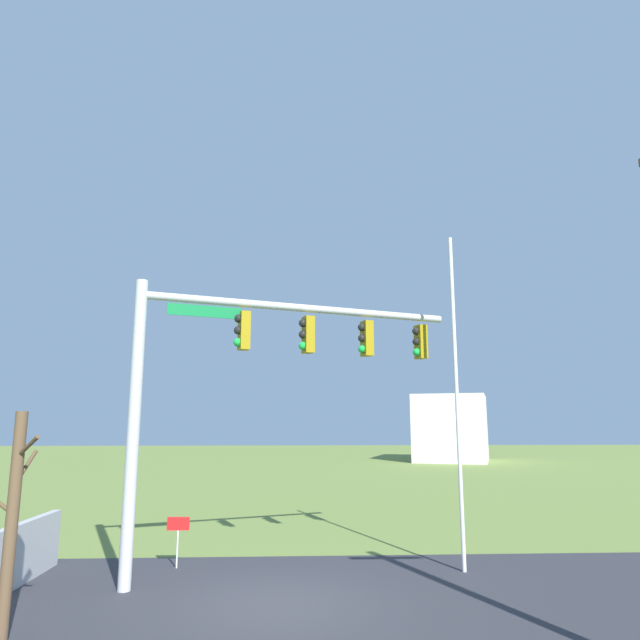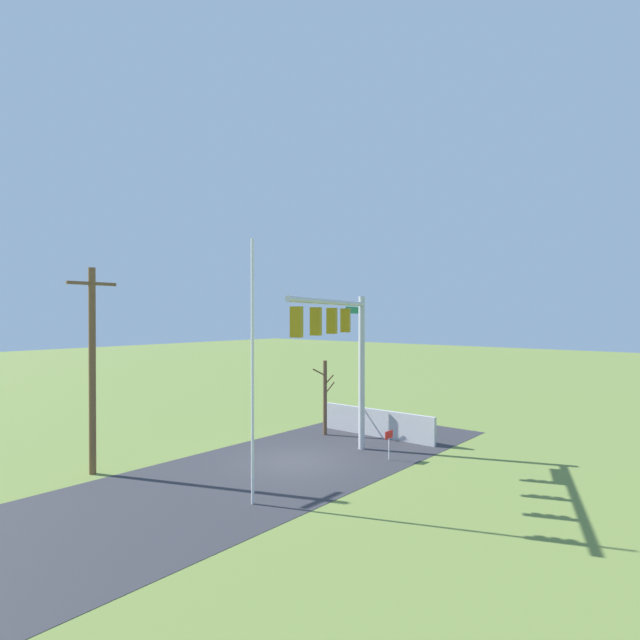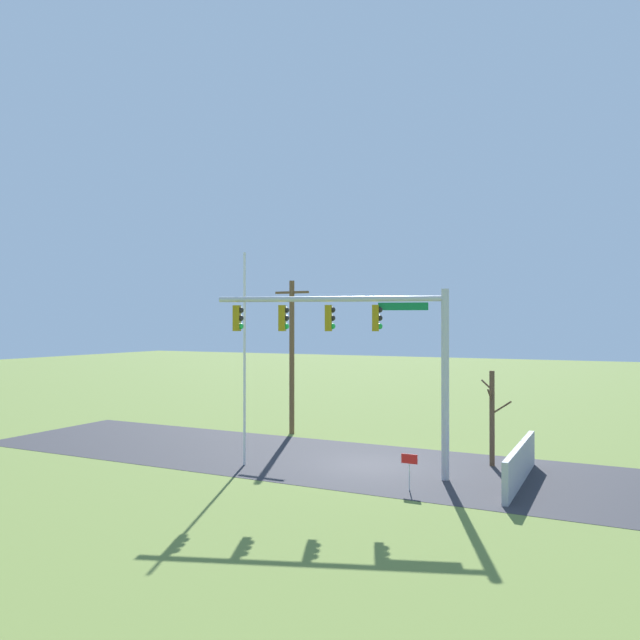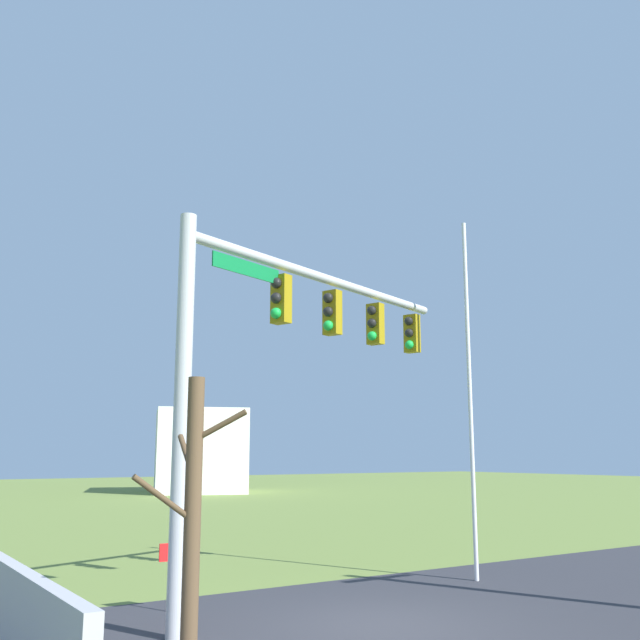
{
  "view_description": "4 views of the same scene",
  "coord_description": "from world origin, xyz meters",
  "px_view_note": "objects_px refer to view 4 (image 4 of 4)",
  "views": [
    {
      "loc": [
        -0.27,
        12.01,
        3.55
      ],
      "look_at": [
        -0.93,
        -1.94,
        6.12
      ],
      "focal_mm": 31.43,
      "sensor_mm": 36.0,
      "label": 1
    },
    {
      "loc": [
        -15.68,
        -14.24,
        6.02
      ],
      "look_at": [
        -1.1,
        -2.21,
        5.84
      ],
      "focal_mm": 28.97,
      "sensor_mm": 36.0,
      "label": 2
    },
    {
      "loc": [
        9.02,
        -22.74,
        5.57
      ],
      "look_at": [
        -1.03,
        -2.31,
        5.74
      ],
      "focal_mm": 34.53,
      "sensor_mm": 36.0,
      "label": 3
    },
    {
      "loc": [
        8.02,
        10.19,
        2.83
      ],
      "look_at": [
        -0.26,
        -2.3,
        5.6
      ],
      "focal_mm": 40.79,
      "sensor_mm": 36.0,
      "label": 4
    }
  ],
  "objects_px": {
    "signal_mast": "(289,340)",
    "flagpole": "(470,394)",
    "bare_tree": "(192,531)",
    "distant_building": "(200,451)",
    "open_sign": "(173,560)"
  },
  "relations": [
    {
      "from": "open_sign",
      "to": "distant_building",
      "type": "bearing_deg",
      "value": -114.82
    },
    {
      "from": "bare_tree",
      "to": "open_sign",
      "type": "bearing_deg",
      "value": -110.43
    },
    {
      "from": "flagpole",
      "to": "bare_tree",
      "type": "relative_size",
      "value": 2.25
    },
    {
      "from": "signal_mast",
      "to": "bare_tree",
      "type": "relative_size",
      "value": 2.13
    },
    {
      "from": "signal_mast",
      "to": "flagpole",
      "type": "bearing_deg",
      "value": -177.03
    },
    {
      "from": "open_sign",
      "to": "bare_tree",
      "type": "bearing_deg",
      "value": 69.57
    },
    {
      "from": "signal_mast",
      "to": "distant_building",
      "type": "relative_size",
      "value": 0.97
    },
    {
      "from": "open_sign",
      "to": "distant_building",
      "type": "distance_m",
      "value": 42.84
    },
    {
      "from": "open_sign",
      "to": "distant_building",
      "type": "height_order",
      "value": "distant_building"
    },
    {
      "from": "signal_mast",
      "to": "flagpole",
      "type": "height_order",
      "value": "flagpole"
    },
    {
      "from": "flagpole",
      "to": "distant_building",
      "type": "height_order",
      "value": "flagpole"
    },
    {
      "from": "bare_tree",
      "to": "open_sign",
      "type": "height_order",
      "value": "bare_tree"
    },
    {
      "from": "open_sign",
      "to": "distant_building",
      "type": "xyz_separation_m",
      "value": [
        -17.96,
        -38.83,
        2.17
      ]
    },
    {
      "from": "signal_mast",
      "to": "distant_building",
      "type": "height_order",
      "value": "signal_mast"
    },
    {
      "from": "bare_tree",
      "to": "open_sign",
      "type": "xyz_separation_m",
      "value": [
        -1.82,
        -4.88,
        -1.03
      ]
    }
  ]
}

